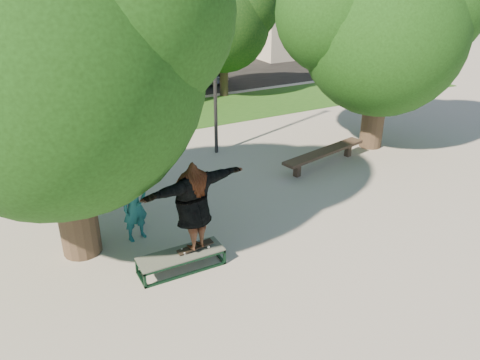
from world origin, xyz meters
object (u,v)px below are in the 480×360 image
lamppost (214,58)px  car_silver_b (192,66)px  car_dark (94,70)px  tree_right (381,24)px  bench (324,153)px  grind_box (181,261)px  bystander (135,206)px  car_grey (118,73)px  tree_left (43,49)px

lamppost → car_silver_b: lamppost is taller
car_dark → car_silver_b: (5.07, -0.90, -0.08)m
car_dark → car_silver_b: size_ratio=0.98×
tree_right → lamppost: bearing=158.7°
lamppost → bench: (2.50, -2.64, -2.72)m
grind_box → bystander: bearing=105.8°
tree_right → car_grey: tree_right is taller
tree_right → car_silver_b: tree_right is taller
lamppost → bystander: lamppost is taller
grind_box → bench: size_ratio=0.53×
grind_box → car_grey: car_grey is taller
bystander → car_dark: (2.46, 15.51, -0.07)m
bystander → car_silver_b: bearing=49.9°
lamppost → car_grey: lamppost is taller
lamppost → bench: lamppost is taller
tree_left → bystander: tree_left is taller
car_grey → tree_right: bearing=-64.8°
grind_box → lamppost: bearing=58.2°
tree_right → bench: tree_right is taller
tree_right → grind_box: 10.00m
bystander → bench: (6.46, 1.40, -0.41)m
tree_left → car_dark: size_ratio=1.52×
tree_left → bench: (7.79, 1.27, -3.99)m
bystander → grind_box: bearing=-87.0°
lamppost → bystander: 6.11m
car_grey → car_silver_b: 4.20m
tree_right → grind_box: bearing=-156.1°
tree_left → lamppost: tree_left is taller
car_grey → car_silver_b: (4.18, 0.46, -0.10)m
tree_left → grind_box: (1.79, -1.74, -4.23)m
tree_right → car_dark: tree_right is taller
bench → car_dark: size_ratio=0.72×
bench → car_dark: car_dark is taller
tree_right → lamppost: tree_right is taller
tree_left → bystander: bearing=-5.5°
tree_left → car_dark: tree_left is taller
grind_box → bystander: bystander is taller
bench → car_grey: car_grey is taller
grind_box → bystander: size_ratio=1.07×
tree_right → car_dark: bearing=115.6°
grind_box → car_grey: 16.04m
tree_left → car_silver_b: (8.86, 14.48, -3.72)m
tree_right → tree_left: bearing=-169.0°
bystander → car_silver_b: bystander is taller
car_grey → bystander: bearing=-102.8°
grind_box → car_dark: bearing=83.3°
car_silver_b → car_dark: bearing=158.1°
bench → car_grey: size_ratio=0.59×
lamppost → car_dark: lamppost is taller
bench → car_dark: 14.67m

